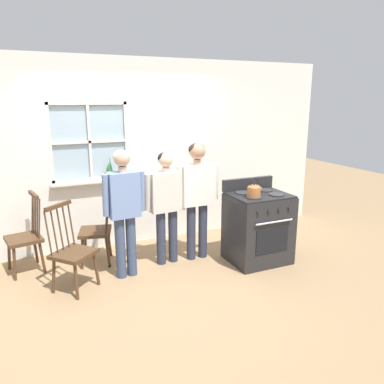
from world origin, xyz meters
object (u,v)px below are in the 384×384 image
person_teen_center (166,198)px  handbag (114,202)px  chair_near_wall (25,238)px  chair_center_cluster (72,253)px  potted_plant (110,174)px  chair_by_window (97,231)px  stove (258,227)px  person_elderly_left (124,203)px  person_adult_right (197,189)px  kettle (254,190)px

person_teen_center → handbag: bearing=148.9°
chair_near_wall → handbag: 1.17m
chair_near_wall → chair_center_cluster: same height
chair_center_cluster → handbag: size_ratio=3.26×
potted_plant → handbag: 0.60m
chair_by_window → chair_center_cluster: same height
handbag → chair_center_cluster: bearing=-138.0°
chair_by_window → stove: (1.97, -0.80, 0.03)m
person_elderly_left → chair_by_window: bearing=109.6°
chair_near_wall → potted_plant: 1.38m
person_elderly_left → stove: size_ratio=1.44×
stove → person_adult_right: bearing=150.2°
person_teen_center → kettle: 1.12m
person_teen_center → stove: bearing=-24.9°
chair_near_wall → stove: size_ratio=0.92×
chair_by_window → person_teen_center: person_teen_center is taller
person_adult_right → potted_plant: bearing=138.2°
chair_center_cluster → handbag: 0.91m
chair_near_wall → stove: bearing=60.8°
chair_center_cluster → person_teen_center: size_ratio=0.68×
chair_center_cluster → stove: size_ratio=0.92×
kettle → handbag: kettle is taller
person_teen_center → stove: size_ratio=1.37×
person_adult_right → stove: bearing=-29.7°
person_elderly_left → kettle: 1.60m
person_adult_right → person_elderly_left: bearing=-171.8°
chair_by_window → stove: size_ratio=0.92×
chair_near_wall → chair_center_cluster: bearing=22.3°
person_elderly_left → chair_center_cluster: bearing=-178.7°
chair_by_window → person_elderly_left: size_ratio=0.64×
person_teen_center → person_adult_right: 0.43m
potted_plant → stove: bearing=-37.2°
stove → potted_plant: 2.19m
handbag → stove: bearing=-23.1°
chair_near_wall → person_adult_right: size_ratio=0.63×
person_teen_center → person_adult_right: bearing=-7.6°
chair_center_cluster → person_adult_right: 1.75m
chair_near_wall → potted_plant: size_ratio=2.97×
chair_by_window → handbag: bearing=90.0°
chair_near_wall → kettle: bearing=57.3°
chair_by_window → handbag: size_ratio=3.26×
chair_by_window → person_adult_right: 1.43m
chair_by_window → person_elderly_left: person_elderly_left is taller
person_teen_center → potted_plant: size_ratio=4.40×
person_elderly_left → person_teen_center: bearing=11.3°
person_elderly_left → stove: bearing=-13.2°
stove → chair_by_window: bearing=157.8°
chair_center_cluster → kettle: bearing=-50.3°
chair_center_cluster → chair_near_wall: bearing=81.8°
chair_center_cluster → potted_plant: 1.44m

